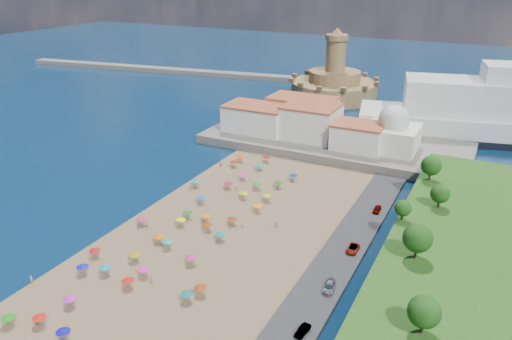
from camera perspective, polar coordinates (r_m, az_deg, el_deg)
The scene contains 11 objects.
ground at distance 119.33m, azimuth -7.20°, elevation -7.34°, with size 700.00×700.00×0.00m, color #071938.
terrace at distance 175.21m, azimuth 8.87°, elevation 3.07°, with size 90.00×36.00×3.00m, color #59544C.
jetty at distance 213.71m, azimuth 6.26°, elevation 6.69°, with size 18.00×70.00×2.40m, color #59544C.
breakwater at distance 297.76m, azimuth -8.68°, elevation 11.10°, with size 200.00×7.00×2.60m, color #59544C.
waterfront_buildings at distance 177.95m, azimuth 5.07°, elevation 5.73°, with size 57.00×29.00×11.00m.
domed_building at distance 166.39m, azimuth 15.36°, elevation 4.19°, with size 16.00×16.00×15.00m.
fortress at distance 239.87m, azimuth 8.92°, elevation 9.65°, with size 40.00×40.00×32.40m.
beach_parasols at distance 111.35m, azimuth -10.96°, elevation -8.68°, with size 32.22×117.22×2.20m.
beachgoers at distance 117.95m, azimuth -9.27°, elevation -7.23°, with size 34.47×93.98×1.89m.
parked_cars at distance 102.40m, azimuth 9.00°, elevation -12.09°, with size 2.59×69.92×1.44m.
hillside_trees at distance 94.53m, azimuth 16.95°, elevation -9.95°, with size 14.90×110.59×7.35m.
Camera 1 is at (59.48, -84.89, 59.12)m, focal length 35.00 mm.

